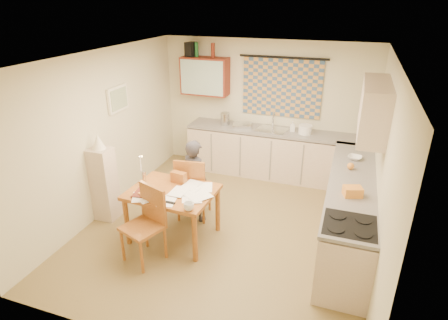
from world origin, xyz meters
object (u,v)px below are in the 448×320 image
at_px(counter_right, 348,210).
at_px(shelf_stand, 104,184).
at_px(counter_back, 274,154).
at_px(dining_table, 173,214).
at_px(person, 195,180).
at_px(stove, 344,259).
at_px(chair_far, 194,198).

distance_m(counter_right, shelf_stand, 3.60).
bearing_deg(shelf_stand, counter_back, 47.63).
bearing_deg(counter_right, dining_table, -161.33).
bearing_deg(person, stove, 179.84).
distance_m(counter_back, counter_right, 2.19).
bearing_deg(counter_right, shelf_stand, -169.44).
relative_size(stove, shelf_stand, 0.80).
distance_m(dining_table, chair_far, 0.60).
relative_size(person, shelf_stand, 1.12).
bearing_deg(counter_back, stove, -63.08).
bearing_deg(chair_far, person, 142.04).
distance_m(person, shelf_stand, 1.38).
relative_size(stove, dining_table, 0.77).
height_order(counter_right, shelf_stand, shelf_stand).
bearing_deg(stove, chair_far, 157.48).
bearing_deg(chair_far, shelf_stand, 12.16).
distance_m(stove, chair_far, 2.47).
xyz_separation_m(dining_table, shelf_stand, (-1.21, 0.13, 0.20)).
relative_size(counter_right, chair_far, 2.88).
bearing_deg(counter_back, person, -113.35).
xyz_separation_m(counter_right, dining_table, (-2.33, -0.79, -0.07)).
bearing_deg(dining_table, person, 83.12).
height_order(dining_table, chair_far, chair_far).
xyz_separation_m(stove, dining_table, (-2.33, 0.35, -0.08)).
bearing_deg(dining_table, stove, -5.85).
relative_size(counter_back, dining_table, 2.76).
bearing_deg(counter_right, person, -174.51).
distance_m(counter_right, dining_table, 2.46).
bearing_deg(person, counter_right, -152.30).
bearing_deg(counter_back, chair_far, -114.73).
bearing_deg(person, shelf_stand, 41.01).
bearing_deg(person, dining_table, 102.71).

